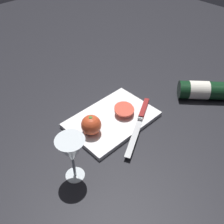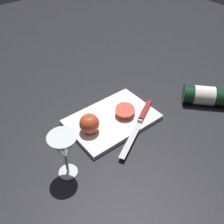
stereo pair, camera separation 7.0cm
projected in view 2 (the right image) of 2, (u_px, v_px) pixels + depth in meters
The scene contains 7 objects.
ground_plane at pixel (96, 133), 0.95m from camera, with size 3.00×3.00×0.00m, color black.
cutting_board at pixel (112, 120), 0.99m from camera, with size 0.32×0.22×0.02m.
wine_bottle at pixel (210, 96), 1.05m from camera, with size 0.25×0.26×0.08m.
wine_glass at pixel (64, 149), 0.75m from camera, with size 0.09×0.09×0.16m.
whole_tomato at pixel (89, 124), 0.91m from camera, with size 0.07×0.07×0.07m.
knife at pixel (142, 116), 0.98m from camera, with size 0.28×0.16×0.01m.
tomato_slice_stack_near at pixel (125, 110), 1.00m from camera, with size 0.10×0.10×0.02m.
Camera 2 is at (-0.36, -0.55, 0.69)m, focal length 42.00 mm.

